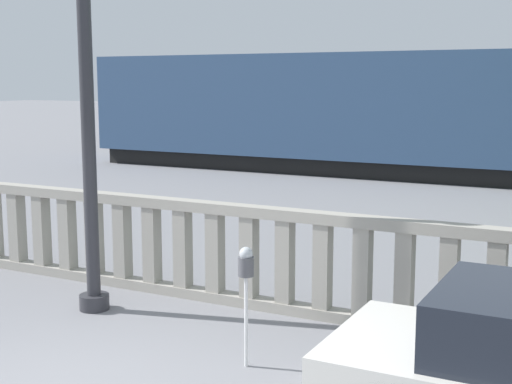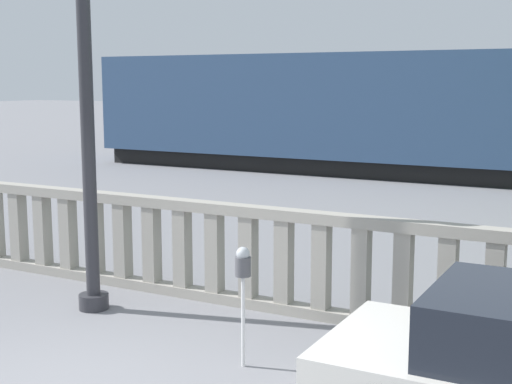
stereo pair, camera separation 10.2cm
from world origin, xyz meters
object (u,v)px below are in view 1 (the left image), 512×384
lamppost (87,88)px  train_near (410,112)px  train_far (443,105)px  parking_meter (246,272)px

lamppost → train_near: 14.79m
train_near → lamppost: bearing=-90.3°
lamppost → train_far: lamppost is taller
parking_meter → train_far: train_far is taller
lamppost → parking_meter: lamppost is taller
parking_meter → train_far: (-3.46, 23.68, 0.97)m
parking_meter → train_far: bearing=98.3°
lamppost → train_near: bearing=89.7°
train_near → train_far: 8.21m
parking_meter → lamppost: bearing=164.3°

